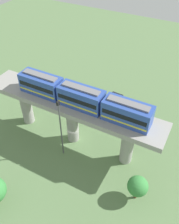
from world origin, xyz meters
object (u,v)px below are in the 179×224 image
at_px(tree_far_corner, 138,186).
at_px(parked_car_red, 82,107).
at_px(signal_post, 61,127).
at_px(parked_car_blue, 128,118).
at_px(parked_car_orange, 116,99).
at_px(train, 81,97).

bearing_deg(tree_far_corner, parked_car_red, 50.75).
bearing_deg(signal_post, parked_car_red, 12.90).
relative_size(tree_far_corner, signal_post, 0.40).
bearing_deg(parked_car_red, parked_car_blue, -92.70).
relative_size(parked_car_blue, parked_car_red, 0.96).
bearing_deg(parked_car_orange, train, 179.60).
bearing_deg(train, parked_car_blue, -30.03).
relative_size(parked_car_blue, parked_car_orange, 1.00).
xyz_separation_m(train, parked_car_red, (7.07, 3.98, -8.72)).
height_order(parked_car_red, tree_far_corner, tree_far_corner).
bearing_deg(tree_far_corner, parked_car_orange, 30.55).
xyz_separation_m(parked_car_orange, tree_far_corner, (-17.66, -10.42, 2.02)).
distance_m(parked_car_orange, signal_post, 16.68).
height_order(train, signal_post, train).
height_order(train, parked_car_red, train).
height_order(parked_car_blue, parked_car_orange, same).
bearing_deg(parked_car_blue, parked_car_orange, 42.77).
xyz_separation_m(parked_car_orange, signal_post, (-15.72, 2.38, 5.05)).
bearing_deg(parked_car_orange, tree_far_corner, -146.15).
height_order(parked_car_orange, tree_far_corner, tree_far_corner).
distance_m(tree_far_corner, signal_post, 13.30).
bearing_deg(signal_post, parked_car_orange, -8.61).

